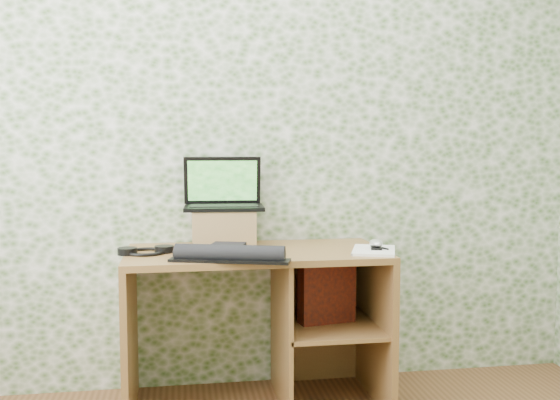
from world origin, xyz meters
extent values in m
plane|color=silver|center=(0.00, 1.75, 1.30)|extent=(3.50, 0.00, 3.50)
cube|color=brown|center=(0.00, 1.44, 0.73)|extent=(1.20, 0.60, 0.03)
cube|color=brown|center=(-0.58, 1.44, 0.36)|extent=(0.03, 0.60, 0.72)
cube|color=brown|center=(0.58, 1.44, 0.36)|extent=(0.03, 0.60, 0.72)
cube|color=brown|center=(0.12, 1.44, 0.36)|extent=(0.02, 0.56, 0.72)
cube|color=brown|center=(0.35, 1.44, 0.38)|extent=(0.46, 0.56, 0.02)
cube|color=brown|center=(0.36, 1.73, 0.36)|extent=(0.48, 0.02, 0.72)
cube|color=olive|center=(-0.14, 1.58, 0.84)|extent=(0.31, 0.27, 0.18)
cube|color=black|center=(-0.14, 1.58, 0.94)|extent=(0.39, 0.28, 0.02)
cube|color=black|center=(-0.14, 1.57, 0.95)|extent=(0.33, 0.16, 0.00)
cube|color=black|center=(-0.14, 1.69, 1.07)|extent=(0.38, 0.08, 0.24)
cube|color=#19591B|center=(-0.14, 1.68, 1.06)|extent=(0.34, 0.06, 0.20)
cube|color=black|center=(-0.14, 1.30, 0.77)|extent=(0.48, 0.29, 0.04)
cube|color=black|center=(-0.14, 1.30, 0.78)|extent=(0.18, 0.18, 0.06)
cylinder|color=black|center=(-0.14, 1.18, 0.79)|extent=(0.47, 0.21, 0.07)
cube|color=black|center=(-0.14, 1.17, 0.76)|extent=(0.52, 0.25, 0.01)
torus|color=black|center=(-0.50, 1.43, 0.76)|extent=(0.21, 0.21, 0.02)
cylinder|color=black|center=(-0.59, 1.42, 0.77)|extent=(0.09, 0.09, 0.03)
cylinder|color=black|center=(-0.42, 1.45, 0.77)|extent=(0.09, 0.09, 0.03)
cube|color=white|center=(0.53, 1.32, 0.76)|extent=(0.27, 0.32, 0.01)
ellipsoid|color=silver|center=(0.55, 1.32, 0.78)|extent=(0.08, 0.11, 0.03)
cylinder|color=black|center=(0.57, 1.34, 0.77)|extent=(0.05, 0.13, 0.01)
cube|color=maroon|center=(0.34, 1.44, 0.55)|extent=(0.28, 0.14, 0.32)
camera|label=1|loc=(-0.34, -1.43, 1.24)|focal=40.00mm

